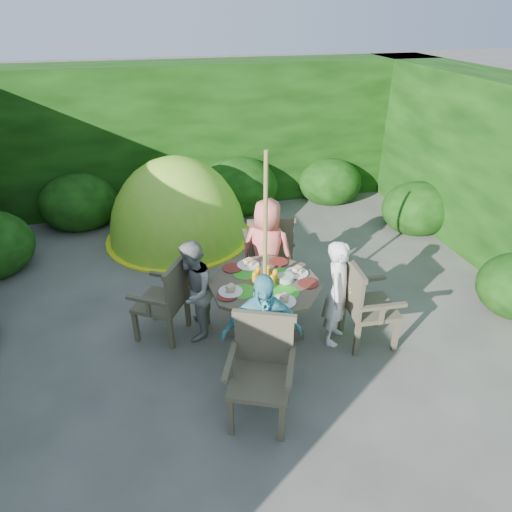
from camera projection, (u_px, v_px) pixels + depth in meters
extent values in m
plane|color=#4D4A45|center=(248.00, 317.00, 5.62)|extent=(60.00, 60.00, 0.00)
cube|color=black|center=(199.00, 135.00, 8.40)|extent=(9.00, 1.00, 2.50)
cylinder|color=#3E3828|center=(264.00, 312.00, 5.15)|extent=(0.12, 0.12, 0.69)
cube|color=#3E3828|center=(264.00, 334.00, 5.30)|extent=(0.91, 0.36, 0.06)
cube|color=#3E3828|center=(264.00, 334.00, 5.30)|extent=(0.36, 0.91, 0.06)
cylinder|color=#3E3828|center=(265.00, 284.00, 4.97)|extent=(1.58, 1.58, 0.04)
cylinder|color=green|center=(243.00, 291.00, 4.81)|extent=(0.29, 0.29, 0.00)
cylinder|color=green|center=(286.00, 293.00, 4.79)|extent=(0.29, 0.29, 0.00)
cylinder|color=green|center=(245.00, 273.00, 5.13)|extent=(0.29, 0.29, 0.00)
cylinder|color=green|center=(285.00, 274.00, 5.11)|extent=(0.29, 0.29, 0.00)
cylinder|color=green|center=(265.00, 283.00, 4.96)|extent=(0.29, 0.29, 0.00)
cylinder|color=white|center=(297.00, 273.00, 5.11)|extent=(0.26, 0.26, 0.01)
cylinder|color=white|center=(248.00, 265.00, 5.27)|extent=(0.26, 0.26, 0.01)
cylinder|color=white|center=(230.00, 291.00, 4.79)|extent=(0.26, 0.26, 0.01)
cylinder|color=white|center=(284.00, 301.00, 4.63)|extent=(0.26, 0.26, 0.01)
cylinder|color=#B21F0B|center=(308.00, 283.00, 4.93)|extent=(0.22, 0.22, 0.01)
cylinder|color=#B21F0B|center=(278.00, 262.00, 5.33)|extent=(0.22, 0.22, 0.01)
cylinder|color=#B21F0B|center=(232.00, 268.00, 5.21)|extent=(0.22, 0.22, 0.01)
cylinder|color=#B21F0B|center=(227.00, 295.00, 4.73)|extent=(0.22, 0.22, 0.01)
cylinder|color=#B21F0B|center=(278.00, 306.00, 4.56)|extent=(0.22, 0.22, 0.01)
cylinder|color=green|center=(286.00, 278.00, 4.97)|extent=(0.18, 0.18, 0.06)
cylinder|color=olive|center=(265.00, 253.00, 4.78)|extent=(0.05, 0.05, 2.20)
cube|color=#3E3828|center=(371.00, 308.00, 5.05)|extent=(0.55, 0.57, 0.05)
cube|color=#3E3828|center=(396.00, 335.00, 5.00)|extent=(0.05, 0.05, 0.43)
cube|color=#3E3828|center=(379.00, 310.00, 5.39)|extent=(0.05, 0.05, 0.43)
cube|color=#3E3828|center=(357.00, 339.00, 4.93)|extent=(0.05, 0.05, 0.43)
cube|color=#3E3828|center=(343.00, 314.00, 5.32)|extent=(0.05, 0.05, 0.43)
cube|color=#3E3828|center=(352.00, 289.00, 4.87)|extent=(0.07, 0.54, 0.51)
cube|color=#3E3828|center=(383.00, 307.00, 4.72)|extent=(0.52, 0.08, 0.04)
cube|color=#3E3828|center=(364.00, 280.00, 5.18)|extent=(0.52, 0.08, 0.04)
cube|color=#3E3828|center=(160.00, 303.00, 5.16)|extent=(0.69, 0.70, 0.05)
cube|color=#3E3828|center=(154.00, 304.00, 5.51)|extent=(0.07, 0.07, 0.42)
cube|color=#3E3828|center=(136.00, 326.00, 5.14)|extent=(0.07, 0.07, 0.42)
cube|color=#3E3828|center=(188.00, 311.00, 5.39)|extent=(0.07, 0.07, 0.42)
cube|color=#3E3828|center=(171.00, 333.00, 5.03)|extent=(0.07, 0.07, 0.42)
cube|color=#3E3828|center=(178.00, 286.00, 4.97)|extent=(0.30, 0.46, 0.50)
cube|color=#3E3828|center=(169.00, 276.00, 5.28)|extent=(0.45, 0.30, 0.04)
cube|color=#3E3828|center=(147.00, 301.00, 4.85)|extent=(0.45, 0.30, 0.04)
cube|color=#3E3828|center=(268.00, 252.00, 6.12)|extent=(0.61, 0.60, 0.05)
cube|color=#3E3828|center=(281.00, 258.00, 6.47)|extent=(0.06, 0.06, 0.45)
cube|color=#3E3828|center=(248.00, 260.00, 6.41)|extent=(0.06, 0.06, 0.45)
cube|color=#3E3828|center=(288.00, 275.00, 6.06)|extent=(0.06, 0.06, 0.45)
cube|color=#3E3828|center=(252.00, 278.00, 6.00)|extent=(0.06, 0.06, 0.45)
cube|color=#3E3828|center=(271.00, 242.00, 5.75)|extent=(0.56, 0.10, 0.54)
cube|color=#3E3828|center=(289.00, 236.00, 6.04)|extent=(0.11, 0.54, 0.04)
cube|color=#3E3828|center=(247.00, 239.00, 5.98)|extent=(0.11, 0.54, 0.04)
cube|color=#3E3828|center=(260.00, 382.00, 4.07)|extent=(0.69, 0.68, 0.05)
cube|color=#3E3828|center=(231.00, 416.00, 4.02)|extent=(0.07, 0.07, 0.43)
cube|color=#3E3828|center=(282.00, 422.00, 3.96)|extent=(0.07, 0.07, 0.43)
cube|color=#3E3828|center=(240.00, 379.00, 4.41)|extent=(0.07, 0.07, 0.43)
cube|color=#3E3828|center=(287.00, 384.00, 4.35)|extent=(0.07, 0.07, 0.43)
cube|color=#3E3828|center=(264.00, 339.00, 4.15)|extent=(0.51, 0.24, 0.52)
cube|color=#3E3828|center=(230.00, 361.00, 4.01)|extent=(0.25, 0.50, 0.04)
cube|color=#3E3828|center=(291.00, 367.00, 3.94)|extent=(0.25, 0.50, 0.04)
imported|color=white|center=(338.00, 293.00, 4.97)|extent=(0.50, 0.55, 1.25)
imported|color=gray|center=(193.00, 291.00, 5.06)|extent=(0.57, 0.67, 1.19)
imported|color=#FF7569|center=(267.00, 251.00, 5.68)|extent=(0.80, 0.72, 1.37)
imported|color=#51AEBE|center=(262.00, 335.00, 4.30)|extent=(0.80, 0.40, 1.33)
ellipsoid|color=#7ED629|center=(179.00, 237.00, 7.53)|extent=(2.55, 2.55, 2.68)
ellipsoid|color=black|center=(193.00, 258.00, 6.93)|extent=(0.81, 0.52, 0.92)
cylinder|color=yellow|center=(179.00, 236.00, 7.52)|extent=(2.35, 2.35, 0.03)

